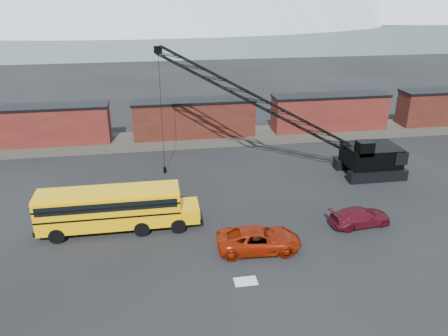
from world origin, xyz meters
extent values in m
plane|color=black|center=(0.00, 0.00, 0.00)|extent=(160.00, 160.00, 0.00)
cube|color=#47433A|center=(0.00, 22.00, 0.35)|extent=(120.00, 5.00, 0.70)
cube|color=#4A1515|center=(-16.00, 22.00, 2.70)|extent=(13.50, 2.90, 4.00)
cube|color=black|center=(-16.00, 22.00, 4.75)|extent=(13.70, 3.10, 0.25)
cube|color=black|center=(-20.20, 22.00, 1.00)|extent=(2.20, 2.40, 0.60)
cube|color=black|center=(-11.80, 22.00, 1.00)|extent=(2.20, 2.40, 0.60)
cube|color=#4B1C15|center=(0.00, 22.00, 2.70)|extent=(13.50, 2.90, 4.00)
cube|color=black|center=(0.00, 22.00, 4.75)|extent=(13.70, 3.10, 0.25)
cube|color=black|center=(-4.20, 22.00, 1.00)|extent=(2.20, 2.40, 0.60)
cube|color=black|center=(4.20, 22.00, 1.00)|extent=(2.20, 2.40, 0.60)
cube|color=#4A1515|center=(16.00, 22.00, 2.70)|extent=(13.50, 2.90, 4.00)
cube|color=black|center=(16.00, 22.00, 4.75)|extent=(13.70, 3.10, 0.25)
cube|color=black|center=(11.80, 22.00, 1.00)|extent=(2.20, 2.40, 0.60)
cube|color=black|center=(20.20, 22.00, 1.00)|extent=(2.20, 2.40, 0.60)
cube|color=black|center=(27.80, 22.00, 1.00)|extent=(2.20, 2.40, 0.60)
cube|color=silver|center=(0.50, -4.00, 0.01)|extent=(1.40, 0.90, 0.02)
cube|color=#EDA605|center=(-7.93, 3.47, 1.80)|extent=(10.00, 2.50, 2.50)
cube|color=#EDA605|center=(-2.33, 3.47, 1.10)|extent=(1.60, 2.30, 1.10)
cube|color=#EDA605|center=(-7.93, 3.47, 3.10)|extent=(10.00, 2.30, 0.18)
cube|color=black|center=(-7.93, 2.21, 2.50)|extent=(9.60, 0.05, 0.65)
cube|color=black|center=(-7.93, 4.73, 2.50)|extent=(9.60, 0.05, 0.65)
cube|color=black|center=(-1.48, 3.47, 0.80)|extent=(0.15, 2.45, 0.35)
cube|color=black|center=(-12.98, 3.47, 0.80)|extent=(0.15, 2.50, 0.35)
cylinder|color=black|center=(-11.53, 2.32, 0.55)|extent=(1.10, 0.35, 1.10)
cylinder|color=black|center=(-11.53, 4.62, 0.55)|extent=(1.10, 0.35, 1.10)
cylinder|color=black|center=(-5.73, 2.32, 0.55)|extent=(1.10, 0.35, 1.10)
cylinder|color=black|center=(-5.73, 4.62, 0.55)|extent=(1.10, 0.35, 1.10)
cylinder|color=black|center=(-3.13, 2.32, 0.55)|extent=(1.10, 0.35, 1.10)
cylinder|color=black|center=(-3.13, 4.62, 0.55)|extent=(1.10, 0.35, 1.10)
imported|color=maroon|center=(2.08, -0.76, 0.79)|extent=(5.84, 2.95, 1.58)
imported|color=#4D0D19|center=(10.29, 1.26, 0.68)|extent=(4.85, 2.41, 1.35)
cube|color=black|center=(15.41, 8.50, 0.50)|extent=(5.50, 1.00, 1.00)
cube|color=black|center=(15.41, 11.70, 0.50)|extent=(5.50, 1.00, 1.00)
cube|color=black|center=(15.41, 10.10, 1.90)|extent=(4.80, 3.60, 1.80)
cube|color=black|center=(17.41, 10.10, 2.10)|extent=(1.20, 3.80, 1.20)
cube|color=black|center=(14.01, 8.90, 3.10)|extent=(1.40, 1.20, 1.30)
cube|color=black|center=(14.01, 8.35, 3.10)|extent=(1.20, 0.06, 0.90)
cube|color=black|center=(-3.71, 13.37, 11.49)|extent=(0.70, 0.50, 0.60)
cylinder|color=black|center=(-3.71, 13.37, 5.75)|extent=(0.04, 0.04, 11.19)
cube|color=black|center=(-3.71, 13.37, 0.35)|extent=(0.25, 0.25, 0.50)
camera|label=1|loc=(-4.28, -25.18, 16.60)|focal=35.00mm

